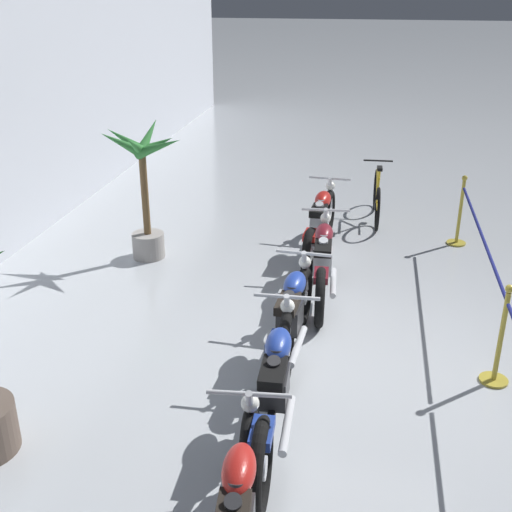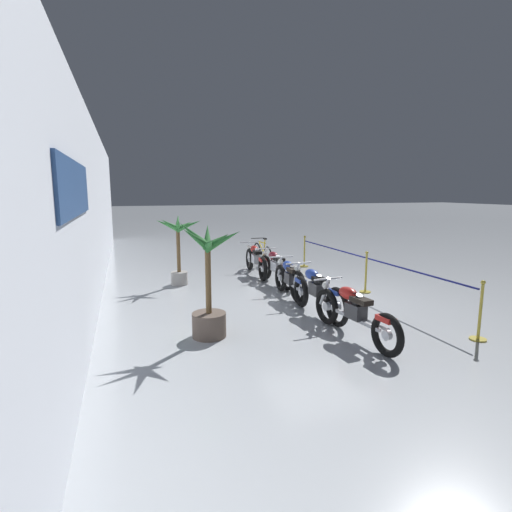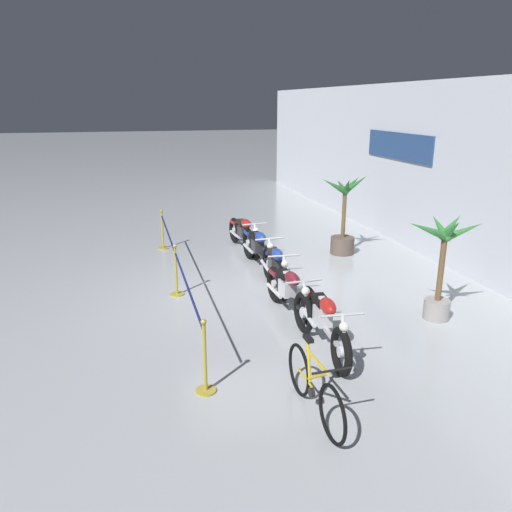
{
  "view_description": "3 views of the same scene",
  "coord_description": "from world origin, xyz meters",
  "px_view_note": "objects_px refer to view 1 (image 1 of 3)",
  "views": [
    {
      "loc": [
        -5.73,
        0.05,
        3.65
      ],
      "look_at": [
        0.36,
        1.16,
        0.96
      ],
      "focal_mm": 45.0,
      "sensor_mm": 36.0,
      "label": 1
    },
    {
      "loc": [
        -8.54,
        4.4,
        2.55
      ],
      "look_at": [
        1.29,
        1.15,
        0.84
      ],
      "focal_mm": 28.0,
      "sensor_mm": 36.0,
      "label": 2
    },
    {
      "loc": [
        9.33,
        -2.13,
        3.7
      ],
      "look_at": [
        0.37,
        0.21,
        0.84
      ],
      "focal_mm": 35.0,
      "sensor_mm": 36.0,
      "label": 3
    }
  ],
  "objects_px": {
    "motorcycle_blue_2": "(291,319)",
    "motorcycle_maroon_3": "(323,262)",
    "stanchion_mid_right": "(459,221)",
    "motorcycle_red_4": "(320,224)",
    "bicycle": "(377,198)",
    "motorcycle_blue_1": "(276,388)",
    "stanchion_mid_left": "(499,350)",
    "potted_palm_right_of_row": "(144,190)"
  },
  "relations": [
    {
      "from": "potted_palm_right_of_row",
      "to": "motorcycle_red_4",
      "type": "bearing_deg",
      "value": -77.75
    },
    {
      "from": "motorcycle_blue_1",
      "to": "motorcycle_red_4",
      "type": "bearing_deg",
      "value": -0.24
    },
    {
      "from": "motorcycle_maroon_3",
      "to": "stanchion_mid_left",
      "type": "relative_size",
      "value": 2.02
    },
    {
      "from": "motorcycle_red_4",
      "to": "stanchion_mid_left",
      "type": "height_order",
      "value": "stanchion_mid_left"
    },
    {
      "from": "motorcycle_blue_2",
      "to": "stanchion_mid_left",
      "type": "distance_m",
      "value": 2.03
    },
    {
      "from": "motorcycle_blue_2",
      "to": "motorcycle_maroon_3",
      "type": "xyz_separation_m",
      "value": [
        1.45,
        -0.2,
        0.01
      ]
    },
    {
      "from": "potted_palm_right_of_row",
      "to": "motorcycle_blue_2",
      "type": "bearing_deg",
      "value": -134.01
    },
    {
      "from": "motorcycle_blue_1",
      "to": "motorcycle_maroon_3",
      "type": "height_order",
      "value": "motorcycle_blue_1"
    },
    {
      "from": "motorcycle_blue_1",
      "to": "motorcycle_red_4",
      "type": "xyz_separation_m",
      "value": [
        4.01,
        -0.02,
        -0.02
      ]
    },
    {
      "from": "motorcycle_blue_2",
      "to": "potted_palm_right_of_row",
      "type": "relative_size",
      "value": 1.1
    },
    {
      "from": "motorcycle_maroon_3",
      "to": "motorcycle_blue_2",
      "type": "bearing_deg",
      "value": 172.21
    },
    {
      "from": "motorcycle_red_4",
      "to": "bicycle",
      "type": "bearing_deg",
      "value": -25.43
    },
    {
      "from": "motorcycle_maroon_3",
      "to": "stanchion_mid_left",
      "type": "xyz_separation_m",
      "value": [
        -1.53,
        -1.83,
        -0.11
      ]
    },
    {
      "from": "motorcycle_blue_1",
      "to": "stanchion_mid_left",
      "type": "bearing_deg",
      "value": -59.45
    },
    {
      "from": "bicycle",
      "to": "potted_palm_right_of_row",
      "type": "distance_m",
      "value": 3.86
    },
    {
      "from": "motorcycle_maroon_3",
      "to": "potted_palm_right_of_row",
      "type": "height_order",
      "value": "potted_palm_right_of_row"
    },
    {
      "from": "bicycle",
      "to": "stanchion_mid_left",
      "type": "xyz_separation_m",
      "value": [
        -4.47,
        -1.2,
        -0.02
      ]
    },
    {
      "from": "stanchion_mid_right",
      "to": "motorcycle_red_4",
      "type": "bearing_deg",
      "value": 111.49
    },
    {
      "from": "potted_palm_right_of_row",
      "to": "stanchion_mid_right",
      "type": "relative_size",
      "value": 1.84
    },
    {
      "from": "motorcycle_blue_1",
      "to": "stanchion_mid_left",
      "type": "height_order",
      "value": "stanchion_mid_left"
    },
    {
      "from": "motorcycle_blue_1",
      "to": "stanchion_mid_right",
      "type": "xyz_separation_m",
      "value": [
        4.79,
        -1.99,
        -0.13
      ]
    },
    {
      "from": "motorcycle_blue_2",
      "to": "potted_palm_right_of_row",
      "type": "distance_m",
      "value": 3.27
    },
    {
      "from": "motorcycle_red_4",
      "to": "bicycle",
      "type": "xyz_separation_m",
      "value": [
        1.63,
        -0.77,
        -0.09
      ]
    },
    {
      "from": "motorcycle_blue_2",
      "to": "motorcycle_maroon_3",
      "type": "bearing_deg",
      "value": -7.79
    },
    {
      "from": "bicycle",
      "to": "motorcycle_blue_1",
      "type": "bearing_deg",
      "value": 172.02
    },
    {
      "from": "motorcycle_maroon_3",
      "to": "potted_palm_right_of_row",
      "type": "relative_size",
      "value": 1.1
    },
    {
      "from": "stanchion_mid_right",
      "to": "motorcycle_blue_1",
      "type": "bearing_deg",
      "value": 157.4
    },
    {
      "from": "stanchion_mid_right",
      "to": "stanchion_mid_left",
      "type": "bearing_deg",
      "value": 180.0
    },
    {
      "from": "potted_palm_right_of_row",
      "to": "stanchion_mid_right",
      "type": "bearing_deg",
      "value": -73.44
    },
    {
      "from": "motorcycle_blue_1",
      "to": "stanchion_mid_right",
      "type": "distance_m",
      "value": 5.19
    },
    {
      "from": "motorcycle_red_4",
      "to": "motorcycle_maroon_3",
      "type": "bearing_deg",
      "value": -173.49
    },
    {
      "from": "potted_palm_right_of_row",
      "to": "stanchion_mid_left",
      "type": "relative_size",
      "value": 1.84
    },
    {
      "from": "stanchion_mid_left",
      "to": "motorcycle_red_4",
      "type": "bearing_deg",
      "value": 34.89
    },
    {
      "from": "motorcycle_blue_2",
      "to": "bicycle",
      "type": "bearing_deg",
      "value": -10.65
    },
    {
      "from": "motorcycle_blue_1",
      "to": "motorcycle_maroon_3",
      "type": "bearing_deg",
      "value": -3.49
    },
    {
      "from": "potted_palm_right_of_row",
      "to": "stanchion_mid_left",
      "type": "bearing_deg",
      "value": -118.09
    },
    {
      "from": "motorcycle_blue_1",
      "to": "motorcycle_blue_2",
      "type": "xyz_separation_m",
      "value": [
        1.26,
        0.03,
        -0.03
      ]
    },
    {
      "from": "bicycle",
      "to": "potted_palm_right_of_row",
      "type": "xyz_separation_m",
      "value": [
        -2.14,
        3.15,
        0.62
      ]
    },
    {
      "from": "stanchion_mid_right",
      "to": "motorcycle_blue_2",
      "type": "bearing_deg",
      "value": 150.16
    },
    {
      "from": "motorcycle_red_4",
      "to": "bicycle",
      "type": "height_order",
      "value": "bicycle"
    },
    {
      "from": "motorcycle_blue_2",
      "to": "motorcycle_maroon_3",
      "type": "distance_m",
      "value": 1.47
    },
    {
      "from": "stanchion_mid_right",
      "to": "motorcycle_maroon_3",
      "type": "bearing_deg",
      "value": 138.7
    }
  ]
}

